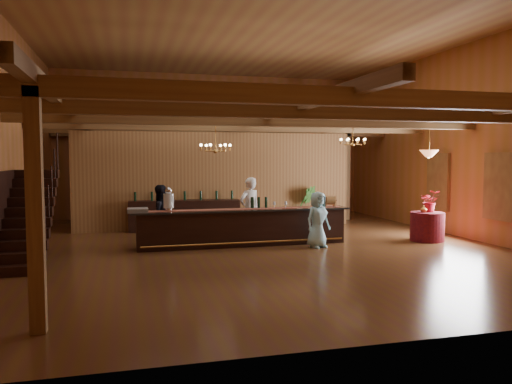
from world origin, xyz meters
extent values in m
plane|color=#59311E|center=(0.00, 0.00, 0.00)|extent=(14.00, 14.00, 0.00)
plane|color=brown|center=(0.00, 0.00, 5.50)|extent=(14.00, 14.00, 0.00)
cube|color=#9B5732|center=(0.00, 7.00, 2.75)|extent=(12.00, 0.10, 5.50)
cube|color=#9B5732|center=(0.00, -7.00, 2.75)|extent=(12.00, 0.10, 5.50)
cube|color=#9B5732|center=(-6.00, 0.00, 2.75)|extent=(0.10, 14.00, 5.50)
cube|color=#9B5732|center=(6.00, 0.00, 2.75)|extent=(0.10, 14.00, 5.50)
cube|color=olive|center=(0.00, -5.50, 3.20)|extent=(11.90, 0.20, 0.28)
cube|color=olive|center=(0.00, -3.00, 3.20)|extent=(11.90, 0.20, 0.28)
cube|color=olive|center=(0.00, -0.50, 3.20)|extent=(11.90, 0.20, 0.28)
cube|color=olive|center=(0.00, 2.00, 3.20)|extent=(11.90, 0.20, 0.28)
cube|color=olive|center=(0.00, 4.50, 3.20)|extent=(11.90, 0.20, 0.28)
cube|color=olive|center=(0.00, 6.80, 3.20)|extent=(11.90, 0.20, 0.28)
cube|color=olive|center=(-4.50, 0.00, 3.34)|extent=(0.18, 13.90, 0.22)
cube|color=olive|center=(0.00, 0.00, 3.34)|extent=(0.18, 13.90, 0.22)
cube|color=olive|center=(4.50, 0.00, 3.34)|extent=(0.18, 13.90, 0.22)
cube|color=olive|center=(-4.50, 4.50, 1.60)|extent=(0.20, 0.20, 3.20)
cube|color=olive|center=(4.50, 4.50, 1.60)|extent=(0.20, 0.20, 3.20)
cube|color=olive|center=(-4.50, -5.50, 1.60)|extent=(0.20, 0.20, 3.20)
cube|color=brown|center=(-0.50, 3.50, 1.55)|extent=(9.00, 0.18, 3.10)
cube|color=white|center=(5.95, -1.60, 1.55)|extent=(0.12, 1.05, 1.75)
cube|color=white|center=(5.95, 1.00, 1.55)|extent=(0.12, 1.05, 1.75)
cube|color=black|center=(-5.45, -2.00, 0.10)|extent=(1.00, 0.28, 0.20)
cube|color=black|center=(-5.45, -1.72, 0.30)|extent=(1.00, 0.28, 0.20)
cube|color=black|center=(-5.45, -1.44, 0.50)|extent=(1.00, 0.28, 0.20)
cube|color=black|center=(-5.45, -1.16, 0.70)|extent=(1.00, 0.28, 0.20)
cube|color=black|center=(-5.45, -0.88, 0.90)|extent=(1.00, 0.28, 0.20)
cube|color=black|center=(-5.45, -0.60, 1.10)|extent=(1.00, 0.28, 0.20)
cube|color=black|center=(-5.45, -0.32, 1.30)|extent=(1.00, 0.28, 0.20)
cube|color=black|center=(-5.45, -0.04, 1.50)|extent=(1.00, 0.28, 0.20)
cube|color=black|center=(-5.45, 0.24, 1.70)|extent=(1.00, 0.28, 0.20)
cube|color=black|center=(-5.45, 0.52, 1.90)|extent=(1.00, 0.28, 0.20)
cube|color=black|center=(1.00, 5.50, 0.55)|extent=(1.20, 0.60, 1.10)
cube|color=brown|center=(-2.00, 5.50, 0.50)|extent=(1.00, 0.60, 1.00)
cube|color=black|center=(-0.43, 0.14, 0.45)|extent=(5.45, 0.63, 0.91)
cube|color=black|center=(-0.43, 0.14, 0.93)|extent=(5.72, 0.75, 0.05)
cube|color=maroon|center=(-0.43, 0.14, 0.96)|extent=(5.35, 0.41, 0.01)
cylinder|color=#C0863B|center=(-0.43, -0.22, 0.14)|extent=(5.26, 0.09, 0.05)
cylinder|color=silver|center=(-2.34, 0.17, 0.99)|extent=(0.18, 0.18, 0.08)
cylinder|color=silver|center=(-2.34, 0.17, 1.21)|extent=(0.26, 0.26, 0.36)
sphere|color=silver|center=(-2.34, 0.17, 1.46)|extent=(0.18, 0.18, 0.18)
cube|color=gray|center=(-3.10, 0.08, 1.00)|extent=(0.50, 0.50, 0.10)
cube|color=brown|center=(1.84, 0.12, 1.10)|extent=(0.06, 0.06, 0.30)
cube|color=brown|center=(2.12, 0.12, 1.10)|extent=(0.06, 0.06, 0.30)
cylinder|color=brown|center=(1.98, 0.12, 1.13)|extent=(0.24, 0.24, 0.24)
cylinder|color=black|center=(-0.16, 0.25, 1.10)|extent=(0.07, 0.07, 0.30)
cylinder|color=black|center=(-0.15, 0.25, 1.10)|extent=(0.07, 0.07, 0.30)
cylinder|color=black|center=(0.02, 0.26, 1.10)|extent=(0.07, 0.07, 0.30)
cylinder|color=black|center=(0.22, 0.26, 1.10)|extent=(0.07, 0.07, 0.30)
cube|color=black|center=(-1.60, 3.15, 0.48)|extent=(3.46, 0.87, 0.96)
cylinder|color=maroon|center=(4.64, -0.43, 0.40)|extent=(0.92, 0.92, 0.79)
cylinder|color=#C0863B|center=(-1.11, 0.34, 2.83)|extent=(0.02, 0.02, 0.74)
sphere|color=#C0863B|center=(-1.11, 0.34, 2.46)|extent=(0.12, 0.12, 0.12)
torus|color=#C0863B|center=(-1.11, 0.34, 2.56)|extent=(0.80, 0.80, 0.04)
cylinder|color=#C0863B|center=(3.34, 1.58, 2.94)|extent=(0.02, 0.02, 0.51)
sphere|color=#C0863B|center=(3.34, 1.58, 2.69)|extent=(0.12, 0.12, 0.12)
torus|color=#C0863B|center=(3.34, 1.58, 2.79)|extent=(0.80, 0.80, 0.04)
cylinder|color=#C0863B|center=(4.64, -0.43, 2.80)|extent=(0.02, 0.02, 0.80)
cone|color=#CF7543|center=(4.64, -0.43, 2.40)|extent=(0.52, 0.52, 0.20)
imported|color=white|center=(-0.10, 0.77, 0.88)|extent=(0.75, 0.64, 1.76)
imported|color=black|center=(-2.54, 0.78, 0.79)|extent=(0.94, 0.86, 1.58)
imported|color=#A1E0EF|center=(1.35, -0.62, 0.71)|extent=(0.81, 0.66, 1.43)
imported|color=#336925|center=(2.43, 3.21, 0.68)|extent=(0.79, 0.65, 1.36)
imported|color=#A80E1D|center=(4.78, -0.32, 1.09)|extent=(0.66, 0.62, 0.60)
imported|color=#C0863B|center=(4.52, -0.43, 0.95)|extent=(0.18, 0.18, 0.31)
camera|label=1|loc=(-3.35, -12.42, 2.30)|focal=35.00mm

